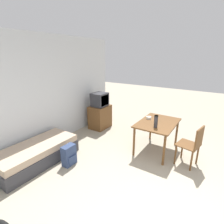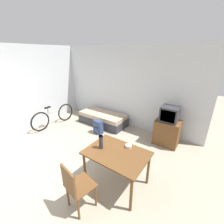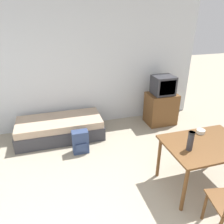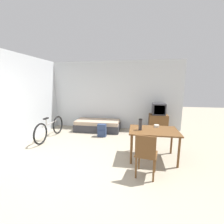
{
  "view_description": "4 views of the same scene",
  "coord_description": "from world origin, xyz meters",
  "views": [
    {
      "loc": [
        -2.24,
        -0.24,
        2.23
      ],
      "look_at": [
        0.67,
        1.67,
        1.08
      ],
      "focal_mm": 28.0,
      "sensor_mm": 36.0,
      "label": 1
    },
    {
      "loc": [
        2.77,
        -0.98,
        2.44
      ],
      "look_at": [
        0.67,
        2.0,
        1.0
      ],
      "focal_mm": 24.0,
      "sensor_mm": 36.0,
      "label": 2
    },
    {
      "loc": [
        -0.46,
        -1.13,
        2.41
      ],
      "look_at": [
        0.46,
        2.01,
        0.87
      ],
      "focal_mm": 35.0,
      "sensor_mm": 36.0,
      "label": 3
    },
    {
      "loc": [
        1.08,
        -2.6,
        1.81
      ],
      "look_at": [
        0.36,
        1.82,
        0.97
      ],
      "focal_mm": 24.0,
      "sensor_mm": 36.0,
      "label": 4
    }
  ],
  "objects": [
    {
      "name": "backpack",
      "position": [
        -0.06,
        2.26,
        0.22
      ],
      "size": [
        0.29,
        0.2,
        0.44
      ],
      "color": "navy",
      "rests_on": "ground_plane"
    },
    {
      "name": "wall_back",
      "position": [
        0.0,
        3.41,
        1.35
      ],
      "size": [
        5.68,
        0.06,
        2.7
      ],
      "color": "silver",
      "rests_on": "ground_plane"
    },
    {
      "name": "thermos_flask",
      "position": [
        1.2,
        0.89,
        0.88
      ],
      "size": [
        0.08,
        0.08,
        0.27
      ],
      "color": "#2D2D33",
      "rests_on": "dining_table"
    },
    {
      "name": "wall_left",
      "position": [
        -2.37,
        1.69,
        1.35
      ],
      "size": [
        0.06,
        4.38,
        2.7
      ],
      "color": "silver",
      "rests_on": "ground_plane"
    },
    {
      "name": "wooden_chair",
      "position": [
        1.29,
        0.12,
        0.51
      ],
      "size": [
        0.48,
        0.48,
        0.89
      ],
      "color": "brown",
      "rests_on": "ground_plane"
    },
    {
      "name": "tv",
      "position": [
        1.9,
        2.93,
        0.5
      ],
      "size": [
        0.65,
        0.49,
        1.12
      ],
      "color": "brown",
      "rests_on": "ground_plane"
    },
    {
      "name": "bicycle",
      "position": [
        -1.74,
        1.82,
        0.34
      ],
      "size": [
        0.08,
        1.68,
        0.75
      ],
      "color": "black",
      "rests_on": "ground_plane"
    },
    {
      "name": "mate_bowl",
      "position": [
        1.62,
        1.21,
        0.76
      ],
      "size": [
        0.13,
        0.13,
        0.06
      ],
      "color": "beige",
      "rests_on": "dining_table"
    },
    {
      "name": "dining_table",
      "position": [
        1.51,
        0.95,
        0.64
      ],
      "size": [
        1.14,
        0.81,
        0.73
      ],
      "color": "brown",
      "rests_on": "ground_plane"
    },
    {
      "name": "daybed",
      "position": [
        -0.38,
        2.91,
        0.21
      ],
      "size": [
        1.72,
        0.78,
        0.42
      ],
      "color": "#333338",
      "rests_on": "ground_plane"
    },
    {
      "name": "ground_plane",
      "position": [
        0.0,
        0.0,
        0.0
      ],
      "size": [
        20.0,
        20.0,
        0.0
      ],
      "primitive_type": "plane",
      "color": "#9E937F"
    }
  ]
}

